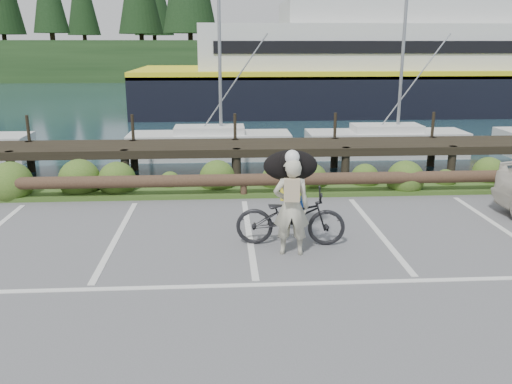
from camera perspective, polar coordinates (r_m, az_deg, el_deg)
ground at (r=9.01m, az=-0.11°, el=-8.70°), size 72.00×72.00×0.00m
harbor_backdrop at (r=86.70m, az=-3.04°, el=12.99°), size 170.00×160.00×30.00m
vegetation_strip at (r=13.99m, az=-1.42°, el=0.39°), size 34.00×1.60×0.10m
log_rail at (r=13.33m, az=-1.30°, el=-0.60°), size 32.00×0.30×0.60m
bicycle at (r=10.15m, az=3.64°, el=-2.66°), size 2.10×0.92×1.07m
cyclist at (r=9.59m, az=3.74°, el=-1.59°), size 0.68×0.48×1.76m
dog at (r=10.56m, az=3.65°, el=2.80°), size 0.62×1.11×0.61m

